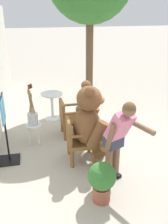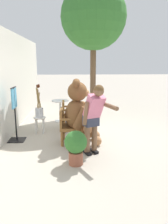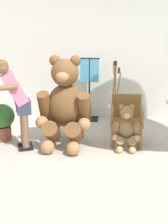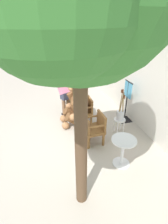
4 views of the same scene
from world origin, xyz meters
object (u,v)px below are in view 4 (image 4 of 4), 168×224
object	(u,v)px
teddy_bear_large	(76,102)
round_side_table	(123,149)
wooden_chair_left	(85,110)
brush_bucket	(121,113)
potted_plant	(72,98)
clothing_display_stand	(127,101)
person_visitor	(63,90)
teddy_bear_small	(85,132)
white_stool	(119,122)
wooden_chair_right	(95,127)

from	to	relation	value
teddy_bear_large	round_side_table	size ratio (longest dim) A/B	2.18
wooden_chair_left	brush_bucket	distance (m)	1.19
wooden_chair_left	potted_plant	bearing A→B (deg)	-172.45
teddy_bear_large	clothing_display_stand	world-z (taller)	teddy_bear_large
potted_plant	wooden_chair_left	bearing A→B (deg)	7.55
teddy_bear_large	person_visitor	world-z (taller)	teddy_bear_large
teddy_bear_small	white_stool	world-z (taller)	teddy_bear_small
teddy_bear_large	potted_plant	bearing A→B (deg)	174.64
wooden_chair_right	brush_bucket	world-z (taller)	brush_bucket
teddy_bear_large	teddy_bear_small	xyz separation A→B (m)	(1.05, -0.02, -0.39)
wooden_chair_right	person_visitor	world-z (taller)	person_visitor
person_visitor	brush_bucket	xyz separation A→B (m)	(1.59, 1.36, -0.25)
teddy_bear_small	brush_bucket	xyz separation A→B (m)	(-0.22, 1.11, 0.28)
round_side_table	potted_plant	bearing A→B (deg)	-171.59
brush_bucket	round_side_table	world-z (taller)	brush_bucket
teddy_bear_large	brush_bucket	world-z (taller)	teddy_bear_large
brush_bucket	teddy_bear_large	bearing A→B (deg)	-127.30
brush_bucket	potted_plant	bearing A→B (deg)	-153.90
round_side_table	person_visitor	bearing A→B (deg)	-162.97
person_visitor	white_stool	xyz separation A→B (m)	(1.59, 1.36, -0.55)
teddy_bear_small	brush_bucket	world-z (taller)	brush_bucket
wooden_chair_right	teddy_bear_small	bearing A→B (deg)	-89.28
wooden_chair_right	clothing_display_stand	world-z (taller)	clothing_display_stand
teddy_bear_large	clothing_display_stand	size ratio (longest dim) A/B	1.15
person_visitor	white_stool	distance (m)	2.17
wooden_chair_right	white_stool	distance (m)	0.86
potted_plant	clothing_display_stand	distance (m)	2.07
round_side_table	clothing_display_stand	world-z (taller)	clothing_display_stand
wooden_chair_right	teddy_bear_small	distance (m)	0.30
white_stool	brush_bucket	xyz separation A→B (m)	(-0.00, 0.00, 0.31)
brush_bucket	clothing_display_stand	bearing A→B (deg)	139.78
teddy_bear_small	round_side_table	bearing A→B (deg)	31.49
person_visitor	teddy_bear_large	bearing A→B (deg)	19.61
teddy_bear_small	potted_plant	size ratio (longest dim) A/B	1.14
wooden_chair_left	white_stool	distance (m)	1.17
teddy_bear_large	white_stool	size ratio (longest dim) A/B	3.41
wooden_chair_right	potted_plant	xyz separation A→B (m)	(-2.22, -0.16, -0.07)
wooden_chair_right	person_visitor	size ratio (longest dim) A/B	0.56
wooden_chair_left	clothing_display_stand	world-z (taller)	clothing_display_stand
person_visitor	clothing_display_stand	world-z (taller)	person_visitor
round_side_table	wooden_chair_right	bearing A→B (deg)	-162.13
wooden_chair_right	white_stool	size ratio (longest dim) A/B	1.87
teddy_bear_large	clothing_display_stand	distance (m)	1.61
brush_bucket	potted_plant	distance (m)	2.25
brush_bucket	potted_plant	size ratio (longest dim) A/B	1.35
round_side_table	teddy_bear_small	bearing A→B (deg)	-148.51
teddy_bear_small	potted_plant	distance (m)	2.22
teddy_bear_large	brush_bucket	bearing A→B (deg)	52.70
wooden_chair_right	white_stool	xyz separation A→B (m)	(-0.21, 0.82, -0.11)
teddy_bear_small	person_visitor	distance (m)	1.90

